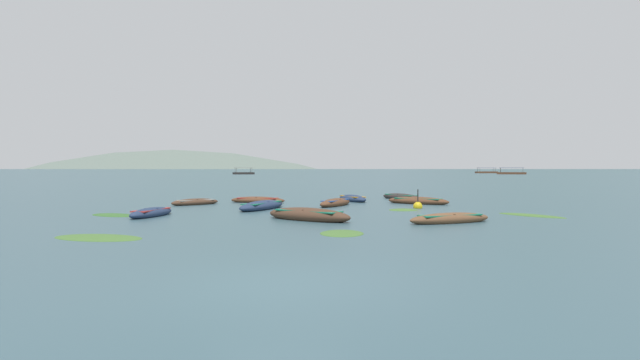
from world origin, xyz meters
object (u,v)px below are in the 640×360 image
ferry_0 (486,172)px  mooring_buoy (418,206)px  rowboat_2 (450,219)px  rowboat_6 (352,199)px  rowboat_4 (335,203)px  rowboat_7 (195,202)px  ferry_1 (512,173)px  rowboat_0 (258,200)px  rowboat_3 (151,213)px  rowboat_1 (401,197)px  rowboat_5 (418,201)px  rowboat_8 (308,215)px  ferry_2 (244,173)px  rowboat_9 (262,206)px

ferry_0 → mooring_buoy: (-68.75, -186.43, -0.33)m
rowboat_2 → rowboat_6: rowboat_6 is taller
rowboat_6 → rowboat_4: bearing=-108.1°
rowboat_4 → rowboat_7: 8.52m
ferry_0 → ferry_1: bearing=-96.2°
rowboat_0 → rowboat_3: rowboat_3 is taller
rowboat_6 → rowboat_7: rowboat_6 is taller
rowboat_3 → ferry_1: size_ratio=0.33×
rowboat_1 → rowboat_3: rowboat_1 is taller
rowboat_2 → rowboat_4: (-4.29, 9.09, 0.01)m
rowboat_1 → rowboat_4: rowboat_4 is taller
rowboat_5 → rowboat_6: (-3.89, 2.47, -0.00)m
rowboat_7 → ferry_0: ferry_0 is taller
ferry_1 → rowboat_5: bearing=-113.7°
rowboat_3 → rowboat_8: size_ratio=0.82×
ferry_2 → mooring_buoy: 151.46m
rowboat_1 → rowboat_2: bearing=-92.5°
rowboat_3 → rowboat_6: (10.07, 10.29, 0.01)m
rowboat_8 → mooring_buoy: mooring_buoy is taller
rowboat_7 → ferry_1: ferry_1 is taller
rowboat_1 → rowboat_3: 18.45m
rowboat_4 → rowboat_5: (5.21, 1.56, -0.00)m
rowboat_7 → ferry_0: (81.69, 183.60, 0.30)m
rowboat_9 → rowboat_2: bearing=-39.1°
rowboat_8 → ferry_0: size_ratio=0.44×
rowboat_4 → rowboat_6: bearing=71.9°
mooring_buoy → rowboat_3: bearing=-161.7°
rowboat_5 → rowboat_7: bearing=-177.4°
rowboat_3 → ferry_2: bearing=96.6°
rowboat_3 → rowboat_6: 14.40m
rowboat_1 → rowboat_7: (-13.41, -5.17, -0.01)m
ferry_0 → ferry_2: (-99.54, -38.14, 0.00)m
rowboat_2 → ferry_1: bearing=67.4°
rowboat_8 → rowboat_5: bearing=55.0°
rowboat_2 → rowboat_5: (0.92, 10.65, 0.01)m
rowboat_8 → rowboat_9: (-2.57, 5.70, -0.03)m
rowboat_2 → mooring_buoy: (0.19, 7.20, -0.05)m
rowboat_4 → ferry_1: (69.16, 147.03, 0.27)m
rowboat_4 → mooring_buoy: mooring_buoy is taller
rowboat_7 → mooring_buoy: mooring_buoy is taller
rowboat_4 → rowboat_0: bearing=150.8°
rowboat_8 → ferry_0: 206.54m
rowboat_3 → rowboat_7: 7.21m
rowboat_7 → rowboat_9: bearing=-36.5°
ferry_0 → ferry_2: same height
rowboat_7 → rowboat_8: bearing=-52.1°
rowboat_1 → rowboat_9: size_ratio=0.85×
rowboat_1 → rowboat_8: (-6.44, -14.12, 0.05)m
rowboat_4 → ferry_0: bearing=68.4°
rowboat_2 → ferry_2: 158.48m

